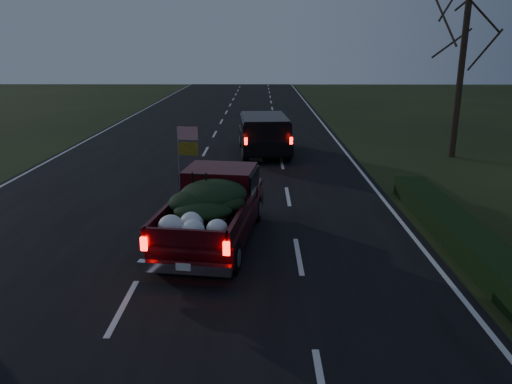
# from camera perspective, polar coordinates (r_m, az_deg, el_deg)

# --- Properties ---
(ground) EXTENTS (120.00, 120.00, 0.00)m
(ground) POSITION_cam_1_polar(r_m,az_deg,el_deg) (10.30, -14.96, -12.65)
(ground) COLOR black
(ground) RESTS_ON ground
(road_asphalt) EXTENTS (14.00, 120.00, 0.02)m
(road_asphalt) POSITION_cam_1_polar(r_m,az_deg,el_deg) (10.30, -14.96, -12.60)
(road_asphalt) COLOR black
(road_asphalt) RESTS_ON ground
(hedge_row) EXTENTS (1.00, 10.00, 0.60)m
(hedge_row) POSITION_cam_1_polar(r_m,az_deg,el_deg) (13.54, 22.83, -4.87)
(hedge_row) COLOR black
(hedge_row) RESTS_ON ground
(bare_tree_far) EXTENTS (3.60, 3.60, 7.00)m
(bare_tree_far) POSITION_cam_1_polar(r_m,az_deg,el_deg) (24.32, 22.74, 15.88)
(bare_tree_far) COLOR black
(bare_tree_far) RESTS_ON ground
(pickup_truck) EXTENTS (2.59, 5.29, 2.67)m
(pickup_truck) POSITION_cam_1_polar(r_m,az_deg,el_deg) (12.85, -4.87, -1.41)
(pickup_truck) COLOR #3F080E
(pickup_truck) RESTS_ON ground
(lead_suv) EXTENTS (2.52, 5.27, 1.47)m
(lead_suv) POSITION_cam_1_polar(r_m,az_deg,el_deg) (23.48, 0.92, 7.02)
(lead_suv) COLOR black
(lead_suv) RESTS_ON ground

